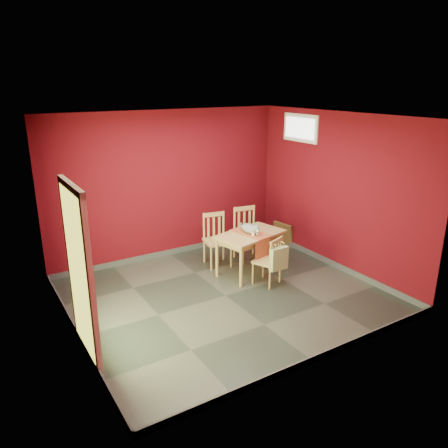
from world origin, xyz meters
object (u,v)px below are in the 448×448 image
chair_near (269,260)px  picture_frame (284,234)px  chair_far_right (247,233)px  cat (249,227)px  dining_table (250,238)px  chair_far_left (217,239)px  tote_bag (279,259)px

chair_near → picture_frame: chair_near is taller
chair_far_right → cat: 0.69m
chair_near → cat: 0.69m
dining_table → picture_frame: (1.37, 0.77, -0.40)m
dining_table → cat: cat is taller
chair_near → cat: size_ratio=1.87×
picture_frame → chair_far_right: bearing=-167.5°
dining_table → chair_near: bearing=-89.5°
chair_near → cat: (-0.01, 0.55, 0.42)m
cat → picture_frame: (1.38, 0.75, -0.60)m
chair_far_left → tote_bag: 1.39m
chair_near → cat: cat is taller
dining_table → tote_bag: tote_bag is taller
picture_frame → dining_table: bearing=-150.6°
chair_far_right → tote_bag: size_ratio=2.23×
chair_far_right → dining_table: bearing=-120.2°
chair_far_left → chair_far_right: 0.62m
chair_far_left → chair_near: (0.30, -1.15, -0.07)m
chair_far_left → tote_bag: bearing=-75.6°
dining_table → chair_far_left: bearing=115.4°
chair_far_right → chair_far_left: bearing=172.1°
tote_bag → chair_near: bearing=103.2°
chair_far_right → tote_bag: bearing=-101.9°
chair_far_right → cat: size_ratio=2.27×
chair_far_left → picture_frame: chair_far_left is taller
chair_far_right → chair_near: bearing=-106.2°
dining_table → cat: (-0.00, 0.02, 0.20)m
chair_near → picture_frame: bearing=43.5°
cat → dining_table: bearing=-117.1°
dining_table → chair_far_left: (-0.30, 0.62, -0.15)m
chair_far_left → cat: size_ratio=2.18×
chair_far_right → picture_frame: (1.06, 0.23, -0.27)m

